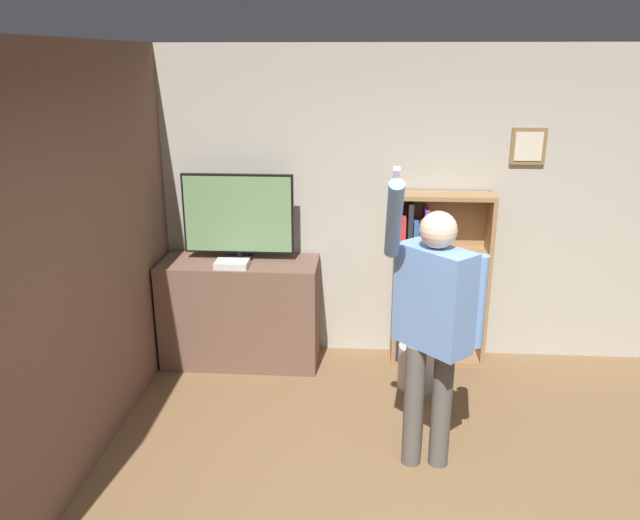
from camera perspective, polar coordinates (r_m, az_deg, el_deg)
wall_back at (r=5.46m, az=8.57°, el=4.79°), size 6.36×0.09×2.70m
wall_side_brick at (r=4.53m, az=-19.24°, el=1.14°), size 0.06×4.20×2.70m
tv_ledge at (r=5.52m, az=-7.24°, el=-4.72°), size 1.35×0.55×0.93m
television at (r=5.30m, az=-7.48°, el=3.99°), size 0.94×0.22×0.74m
game_console at (r=5.21m, az=-8.06°, el=-0.36°), size 0.27×0.19×0.05m
bookshelf at (r=5.48m, az=10.02°, el=-1.95°), size 0.81×0.28×1.51m
person at (r=3.93m, az=10.30°, el=-5.13°), size 0.63×0.58×2.02m
waste_bin at (r=5.22m, az=8.86°, el=-9.58°), size 0.31×0.31×0.37m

